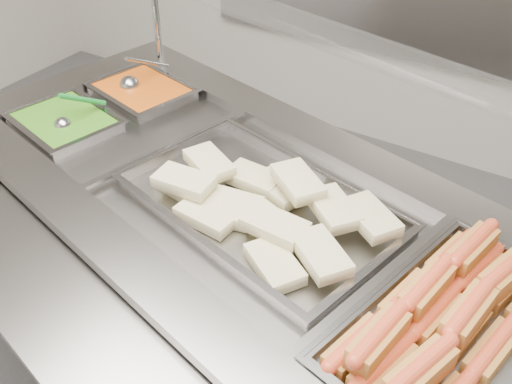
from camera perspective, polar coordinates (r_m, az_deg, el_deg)
The scene contains 11 objects.
steam_counter at distance 1.95m, azimuth -1.15°, elevation -11.51°, with size 2.23×1.39×0.99m.
tray_rail at distance 1.43m, azimuth -18.32°, elevation -11.21°, with size 1.99×0.86×0.06m.
sneeze_guard at distance 1.57m, azimuth 5.08°, elevation 15.77°, with size 1.84×0.75×0.48m.
pan_hotdogs at distance 1.37m, azimuth 19.55°, elevation -14.03°, with size 0.51×0.68×0.11m.
pan_wraps at distance 1.59m, azimuth 0.28°, elevation -1.71°, with size 0.83×0.61×0.08m.
pan_beans at distance 2.20m, azimuth -11.21°, elevation 9.06°, with size 0.38×0.34×0.11m.
pan_peas at distance 2.07m, azimuth -18.42°, elevation 5.83°, with size 0.38×0.34×0.11m.
hotdogs_in_buns at distance 1.34m, azimuth 18.58°, elevation -11.75°, with size 0.39×0.61×0.13m.
tortilla_wraps at distance 1.54m, azimuth 0.32°, elevation -1.35°, with size 0.71×0.43×0.11m.
ladle at distance 2.20m, azimuth -12.39°, elevation 10.47°, with size 0.09×0.21×0.15m.
serving_spoon at distance 2.01m, azimuth -18.40°, elevation 6.76°, with size 0.08×0.20×0.15m.
Camera 1 is at (0.62, -0.57, 1.96)m, focal length 40.00 mm.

